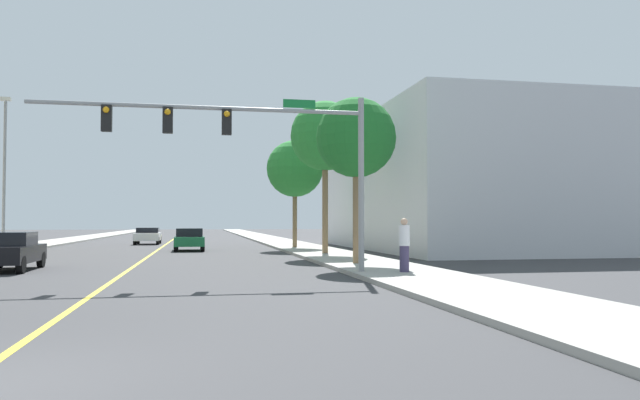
# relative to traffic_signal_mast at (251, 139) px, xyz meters

# --- Properties ---
(ground) EXTENTS (192.00, 192.00, 0.00)m
(ground) POSITION_rel_traffic_signal_mast_xyz_m (-4.29, 29.38, -4.58)
(ground) COLOR #38383A
(sidewalk_left) EXTENTS (3.63, 168.00, 0.15)m
(sidewalk_left) POSITION_rel_traffic_signal_mast_xyz_m (-13.77, 29.38, -4.51)
(sidewalk_left) COLOR #9E9B93
(sidewalk_left) RESTS_ON ground
(sidewalk_right) EXTENTS (3.63, 168.00, 0.15)m
(sidewalk_right) POSITION_rel_traffic_signal_mast_xyz_m (5.20, 29.38, -4.51)
(sidewalk_right) COLOR #9E9B93
(sidewalk_right) RESTS_ON ground
(lane_marking_center) EXTENTS (0.16, 144.00, 0.01)m
(lane_marking_center) POSITION_rel_traffic_signal_mast_xyz_m (-4.29, 29.38, -4.58)
(lane_marking_center) COLOR yellow
(lane_marking_center) RESTS_ON ground
(building_right_near) EXTENTS (16.04, 24.54, 8.76)m
(building_right_near) POSITION_rel_traffic_signal_mast_xyz_m (16.94, 19.32, -0.20)
(building_right_near) COLOR silver
(building_right_near) RESTS_ON ground
(traffic_signal_mast) EXTENTS (10.86, 0.36, 5.95)m
(traffic_signal_mast) POSITION_rel_traffic_signal_mast_xyz_m (0.00, 0.00, 0.00)
(traffic_signal_mast) COLOR gray
(traffic_signal_mast) RESTS_ON sidewalk_right
(street_lamp) EXTENTS (0.56, 0.28, 8.73)m
(street_lamp) POSITION_rel_traffic_signal_mast_xyz_m (-12.45, 16.81, 0.36)
(street_lamp) COLOR gray
(street_lamp) RESTS_ON sidewalk_left
(palm_near) EXTENTS (3.29, 3.29, 6.81)m
(palm_near) POSITION_rel_traffic_signal_mast_xyz_m (4.65, 4.00, 0.69)
(palm_near) COLOR brown
(palm_near) RESTS_ON sidewalk_right
(palm_mid) EXTENTS (3.77, 3.77, 8.22)m
(palm_mid) POSITION_rel_traffic_signal_mast_xyz_m (5.00, 11.90, 1.86)
(palm_mid) COLOR brown
(palm_mid) RESTS_ON sidewalk_right
(palm_far) EXTENTS (3.78, 3.78, 7.12)m
(palm_far) POSITION_rel_traffic_signal_mast_xyz_m (4.58, 19.80, 0.77)
(palm_far) COLOR brown
(palm_far) RESTS_ON sidewalk_right
(car_white) EXTENTS (1.98, 3.89, 1.35)m
(car_white) POSITION_rel_traffic_signal_mast_xyz_m (-5.76, 31.06, -3.87)
(car_white) COLOR white
(car_white) RESTS_ON ground
(car_green) EXTENTS (1.90, 4.03, 1.42)m
(car_green) POSITION_rel_traffic_signal_mast_xyz_m (-2.27, 19.31, -3.84)
(car_green) COLOR #196638
(car_green) RESTS_ON ground
(car_black) EXTENTS (1.85, 4.15, 1.45)m
(car_black) POSITION_rel_traffic_signal_mast_xyz_m (-8.65, 4.64, -3.84)
(car_black) COLOR black
(car_black) RESTS_ON ground
(pedestrian) EXTENTS (0.38, 0.38, 1.81)m
(pedestrian) POSITION_rel_traffic_signal_mast_xyz_m (5.15, -0.49, -3.52)
(pedestrian) COLOR #3F3859
(pedestrian) RESTS_ON sidewalk_right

